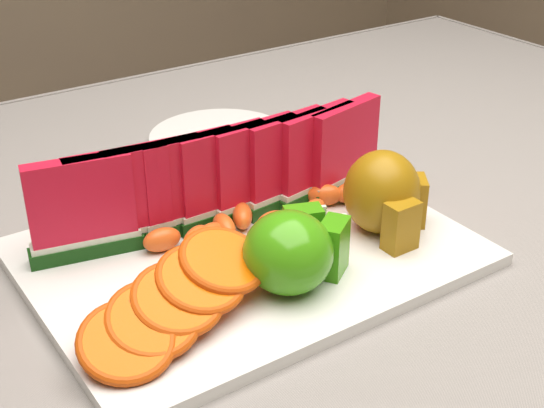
{
  "coord_description": "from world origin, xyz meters",
  "views": [
    {
      "loc": [
        -0.36,
        -0.55,
        1.15
      ],
      "look_at": [
        -0.01,
        -0.04,
        0.81
      ],
      "focal_mm": 50.0,
      "sensor_mm": 36.0,
      "label": 1
    }
  ],
  "objects_px": {
    "apple_cluster": "(294,250)",
    "side_plate": "(220,138)",
    "platter": "(248,252)",
    "pear_cluster": "(385,195)"
  },
  "relations": [
    {
      "from": "platter",
      "to": "side_plate",
      "type": "distance_m",
      "value": 0.28
    },
    {
      "from": "platter",
      "to": "side_plate",
      "type": "xyz_separation_m",
      "value": [
        0.12,
        0.25,
        -0.0
      ]
    },
    {
      "from": "apple_cluster",
      "to": "pear_cluster",
      "type": "xyz_separation_m",
      "value": [
        0.13,
        0.03,
        0.01
      ]
    },
    {
      "from": "apple_cluster",
      "to": "side_plate",
      "type": "distance_m",
      "value": 0.35
    },
    {
      "from": "apple_cluster",
      "to": "side_plate",
      "type": "xyz_separation_m",
      "value": [
        0.12,
        0.33,
        -0.04
      ]
    },
    {
      "from": "platter",
      "to": "pear_cluster",
      "type": "distance_m",
      "value": 0.14
    },
    {
      "from": "platter",
      "to": "side_plate",
      "type": "bearing_deg",
      "value": 64.63
    },
    {
      "from": "platter",
      "to": "apple_cluster",
      "type": "relative_size",
      "value": 3.61
    },
    {
      "from": "apple_cluster",
      "to": "pear_cluster",
      "type": "height_order",
      "value": "pear_cluster"
    },
    {
      "from": "pear_cluster",
      "to": "apple_cluster",
      "type": "bearing_deg",
      "value": -168.33
    }
  ]
}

